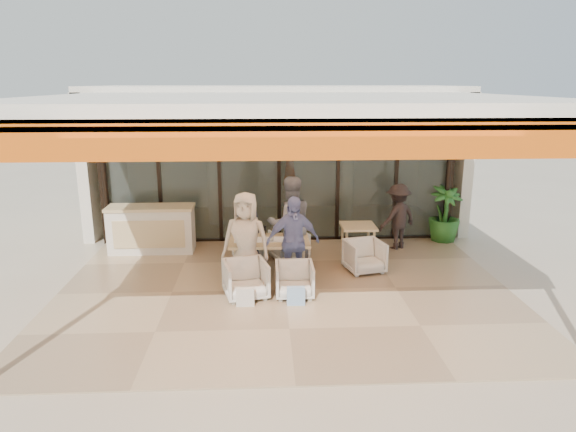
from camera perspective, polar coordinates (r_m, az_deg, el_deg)
name	(u,v)px	position (r m, az deg, el deg)	size (l,w,h in m)	color
ground	(285,291)	(9.26, -0.34, -8.33)	(70.00, 70.00, 0.00)	#C6B293
terrace_floor	(285,291)	(9.26, -0.34, -8.30)	(8.00, 6.00, 0.01)	tan
terrace_structure	(285,106)	(8.27, -0.30, 12.11)	(8.00, 6.00, 3.40)	silver
glass_storefront	(279,174)	(11.70, -1.01, 4.74)	(8.08, 0.10, 3.20)	#9EADA3
interior_block	(276,135)	(13.91, -1.31, 8.95)	(9.05, 3.62, 3.52)	silver
host_counter	(152,229)	(11.50, -14.91, -1.40)	(1.85, 0.65, 1.04)	silver
dining_table	(269,243)	(9.69, -2.14, -2.96)	(1.50, 0.90, 0.93)	beige
chair_far_left	(248,247)	(10.71, -4.41, -3.42)	(0.59, 0.55, 0.60)	silver
chair_far_right	(289,244)	(10.70, 0.09, -3.13)	(0.67, 0.63, 0.69)	silver
chair_near_left	(246,278)	(8.90, -4.72, -6.84)	(0.71, 0.66, 0.73)	silver
chair_near_right	(294,278)	(8.92, 0.72, -6.94)	(0.65, 0.61, 0.67)	silver
diner_navy	(247,232)	(10.09, -4.53, -1.82)	(0.56, 0.36, 1.52)	#1B223D
diner_grey	(290,223)	(10.05, 0.24, -0.81)	(0.91, 0.71, 1.87)	#5D5D62
diner_cream	(246,240)	(9.20, -4.70, -2.73)	(0.86, 0.56, 1.75)	beige
diner_periwinkle	(293,242)	(9.22, 0.54, -2.89)	(0.98, 0.41, 1.68)	#6976AF
tote_bag_cream	(245,298)	(8.60, -4.78, -9.02)	(0.30, 0.10, 0.34)	silver
tote_bag_blue	(296,297)	(8.61, 0.89, -8.94)	(0.30, 0.10, 0.34)	#99BFD8
side_table	(358,230)	(10.76, 7.79, -1.55)	(0.70, 0.70, 0.74)	beige
side_chair	(365,255)	(10.14, 8.51, -4.29)	(0.68, 0.64, 0.70)	silver
standing_woman	(398,217)	(11.55, 12.10, -0.10)	(0.95, 0.55, 1.48)	black
potted_palm	(445,214)	(12.40, 17.00, 0.23)	(0.74, 0.74, 1.33)	#1E5919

